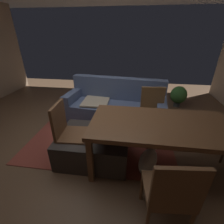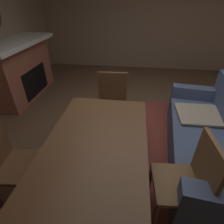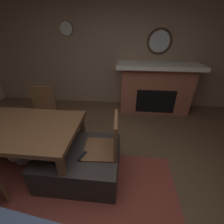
% 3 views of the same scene
% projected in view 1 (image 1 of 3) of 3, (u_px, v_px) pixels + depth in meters
% --- Properties ---
extents(floor, '(8.04, 8.04, 0.00)m').
position_uv_depth(floor, '(89.00, 140.00, 2.99)').
color(floor, brown).
extents(area_rug, '(2.60, 2.00, 0.01)m').
position_uv_depth(area_rug, '(102.00, 134.00, 3.14)').
color(area_rug, brown).
rests_on(area_rug, ground).
extents(couch, '(2.22, 1.09, 0.92)m').
position_uv_depth(couch, '(115.00, 106.00, 3.58)').
color(couch, '#4C5B7F').
rests_on(couch, ground).
extents(ottoman_coffee_table, '(1.07, 0.83, 0.43)m').
position_uv_depth(ottoman_coffee_table, '(94.00, 146.00, 2.50)').
color(ottoman_coffee_table, '#2D2826').
rests_on(ottoman_coffee_table, ground).
extents(tv_remote, '(0.10, 0.17, 0.02)m').
position_uv_depth(tv_remote, '(90.00, 130.00, 2.50)').
color(tv_remote, black).
rests_on(tv_remote, ottoman_coffee_table).
extents(dining_table, '(1.87, 0.95, 0.74)m').
position_uv_depth(dining_table, '(160.00, 128.00, 2.13)').
color(dining_table, brown).
rests_on(dining_table, ground).
extents(dining_chair_south, '(0.48, 0.48, 0.93)m').
position_uv_depth(dining_chair_south, '(171.00, 192.00, 1.43)').
color(dining_chair_south, brown).
rests_on(dining_chair_south, ground).
extents(dining_chair_north, '(0.47, 0.47, 0.93)m').
position_uv_depth(dining_chair_north, '(152.00, 110.00, 2.96)').
color(dining_chair_north, brown).
rests_on(dining_chair_north, ground).
extents(dining_chair_west, '(0.46, 0.46, 0.93)m').
position_uv_depth(dining_chair_west, '(67.00, 129.00, 2.36)').
color(dining_chair_west, brown).
rests_on(dining_chair_west, ground).
extents(potted_plant, '(0.42, 0.42, 0.56)m').
position_uv_depth(potted_plant, '(179.00, 95.00, 4.21)').
color(potted_plant, '#474C51').
rests_on(potted_plant, ground).
extents(small_dog, '(0.38, 0.58, 0.34)m').
position_uv_depth(small_dog, '(149.00, 158.00, 2.29)').
color(small_dog, silver).
rests_on(small_dog, ground).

